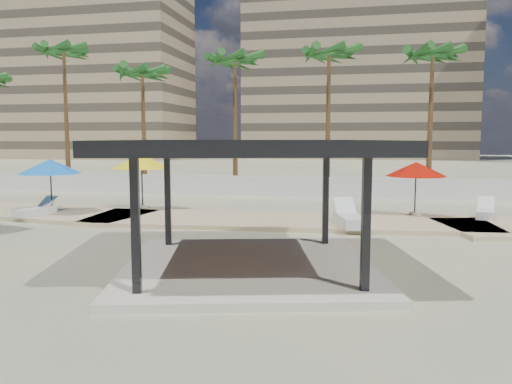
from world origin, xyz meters
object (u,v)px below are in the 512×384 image
at_px(lounger_b, 349,219).
at_px(lounger_a, 36,211).
at_px(umbrella_c, 416,169).
at_px(pavilion_central, 249,194).
at_px(lounger_c, 485,213).

bearing_deg(lounger_b, lounger_a, 76.31).
bearing_deg(lounger_a, umbrella_c, -67.85).
bearing_deg(pavilion_central, lounger_a, 135.67).
xyz_separation_m(pavilion_central, lounger_c, (7.83, 9.54, -1.64)).
height_order(pavilion_central, lounger_a, pavilion_central).
distance_m(pavilion_central, umbrella_c, 10.82).
distance_m(lounger_a, lounger_b, 13.04).
xyz_separation_m(umbrella_c, lounger_b, (-2.65, -3.12, -1.71)).
relative_size(umbrella_c, lounger_c, 1.22).
distance_m(pavilion_central, lounger_c, 12.46).
height_order(lounger_a, lounger_c, lounger_c).
height_order(lounger_b, lounger_c, lounger_b).
relative_size(umbrella_c, lounger_b, 1.01).
bearing_deg(pavilion_central, umbrella_c, 48.13).
distance_m(pavilion_central, lounger_a, 12.43).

